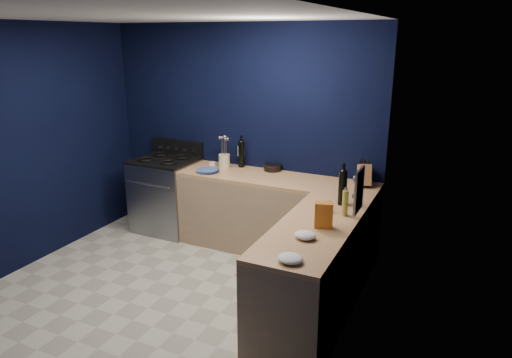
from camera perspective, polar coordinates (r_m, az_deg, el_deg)
The scene contains 28 objects.
floor at distance 4.78m, azimuth -11.47°, elevation -14.08°, with size 3.50×3.50×0.02m, color #B3AF9C.
ceiling at distance 4.11m, azimuth -13.75°, elevation 19.03°, with size 3.50×3.50×0.02m, color silver.
wall_back at distance 5.71m, azimuth -1.76°, elevation 5.62°, with size 3.50×0.02×2.60m, color black.
wall_right at distance 3.51m, azimuth 11.01°, elevation -2.19°, with size 0.02×3.50×2.60m, color black.
wall_left at distance 5.49m, azimuth -27.31°, elevation 3.23°, with size 0.02×3.50×2.60m, color black.
cab_back at distance 5.44m, azimuth 2.43°, elevation -4.58°, with size 2.30×0.63×0.86m, color #9C7D5F.
top_back at distance 5.28m, azimuth 2.50°, elevation -0.05°, with size 2.30×0.63×0.04m, color #94613B.
cab_right at distance 4.20m, azimuth 6.95°, elevation -11.65°, with size 0.63×1.67×0.86m, color #9C7D5F.
top_right at distance 4.00m, azimuth 7.18°, elevation -6.00°, with size 0.63×1.67×0.04m, color #94613B.
gas_range at distance 6.13m, azimuth -10.93°, elevation -2.03°, with size 0.76×0.66×0.92m, color gray.
oven_door at distance 5.90m, azimuth -12.71°, elevation -3.02°, with size 0.59×0.02×0.42m, color black.
cooktop at distance 5.99m, azimuth -11.19°, elevation 2.27°, with size 0.76×0.66×0.03m, color black.
backguard at distance 6.20m, azimuth -9.62°, elevation 3.86°, with size 0.76×0.06×0.20m, color black.
spice_panel at distance 4.06m, azimuth 12.53°, elevation -1.38°, with size 0.02×0.28×0.38m, color gray.
wall_outlet at distance 5.74m, azimuth -1.84°, elevation 3.43°, with size 0.09×0.02×0.13m, color white.
plate_stack at distance 5.52m, azimuth -5.99°, elevation 1.02°, with size 0.26×0.26×0.03m, color #335999.
ramekin at distance 5.83m, azimuth -5.38°, elevation 1.93°, with size 0.09×0.09×0.03m, color white.
utensil_crock at distance 5.67m, azimuth -3.92°, elevation 2.22°, with size 0.13×0.13×0.17m, color #F5E3C4.
wine_bottle_back at distance 5.67m, azimuth -1.80°, elevation 3.03°, with size 0.08×0.08×0.31m, color black.
lemon_basket at distance 5.55m, azimuth 2.06°, elevation 1.46°, with size 0.21×0.21×0.08m, color black.
knife_block at distance 5.11m, azimuth 13.14°, elevation 0.47°, with size 0.12×0.21×0.23m, color #945F37.
wine_bottle_right at distance 4.47m, azimuth 10.58°, elevation -1.12°, with size 0.08×0.08×0.33m, color black.
oil_bottle at distance 4.21m, azimuth 10.89°, elevation -2.94°, with size 0.05×0.05×0.24m, color #9C9B38.
spice_jar_near at distance 4.30m, azimuth 8.88°, elevation -3.36°, with size 0.05×0.05×0.10m, color olive.
spice_jar_far at distance 4.32m, azimuth 7.60°, elevation -3.30°, with size 0.04×0.04×0.09m, color olive.
crouton_bag at distance 3.92m, azimuth 8.32°, elevation -4.46°, with size 0.15×0.07×0.22m, color #A93211.
towel_front at distance 3.73m, azimuth 6.05°, elevation -6.88°, with size 0.18×0.15×0.06m, color white.
towel_end at distance 3.36m, azimuth 4.21°, elevation -9.70°, with size 0.19×0.17×0.06m, color white.
Camera 1 is at (2.53, -3.23, 2.45)m, focal length 32.57 mm.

